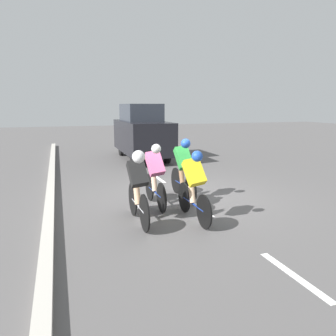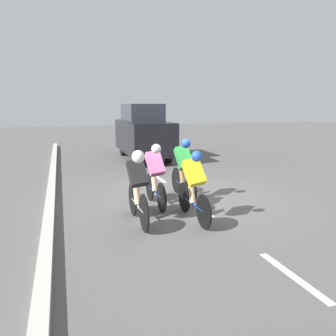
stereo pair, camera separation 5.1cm
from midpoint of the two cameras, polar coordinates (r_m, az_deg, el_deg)
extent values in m
plane|color=#565454|center=(8.21, 2.91, -5.21)|extent=(60.00, 60.00, 0.00)
cube|color=white|center=(4.97, 20.82, -17.08)|extent=(0.12, 1.40, 0.01)
cube|color=white|center=(7.50, 5.15, -6.78)|extent=(0.12, 1.40, 0.01)
cube|color=white|center=(10.41, -1.93, -1.71)|extent=(0.12, 1.40, 0.01)
cube|color=#B7B2A8|center=(6.90, -20.26, -8.44)|extent=(0.20, 25.90, 0.14)
cylinder|color=black|center=(7.94, -3.42, -3.35)|extent=(0.03, 0.65, 0.65)
cylinder|color=black|center=(7.04, -1.34, -5.20)|extent=(0.03, 0.65, 0.65)
cylinder|color=navy|center=(7.49, -2.44, -4.22)|extent=(0.04, 0.97, 0.04)
cylinder|color=navy|center=(7.59, -2.81, -2.37)|extent=(0.04, 0.04, 0.42)
cylinder|color=yellow|center=(7.51, -2.56, -3.39)|extent=(0.07, 0.07, 0.16)
cylinder|color=beige|center=(7.51, -2.61, -2.75)|extent=(0.12, 0.23, 0.36)
cube|color=pink|center=(7.24, -2.51, 0.79)|extent=(0.38, 0.47, 0.58)
sphere|color=white|center=(6.96, -2.29, 3.35)|extent=(0.21, 0.21, 0.21)
cylinder|color=black|center=(8.56, 1.23, -2.19)|extent=(0.03, 0.67, 0.67)
cylinder|color=black|center=(7.66, 3.74, -3.78)|extent=(0.03, 0.67, 0.67)
cylinder|color=navy|center=(8.11, 2.42, -2.94)|extent=(0.04, 0.99, 0.04)
cylinder|color=navy|center=(8.22, 1.99, -1.24)|extent=(0.04, 0.04, 0.42)
cylinder|color=white|center=(8.13, 2.29, -2.18)|extent=(0.07, 0.07, 0.16)
cylinder|color=#9E704C|center=(8.13, 2.24, -1.59)|extent=(0.12, 0.23, 0.36)
cube|color=green|center=(7.87, 2.50, 1.78)|extent=(0.38, 0.48, 0.60)
sphere|color=blue|center=(7.60, 2.90, 4.29)|extent=(0.22, 0.22, 0.22)
cylinder|color=black|center=(6.92, -6.38, -5.36)|extent=(0.03, 0.69, 0.69)
cylinder|color=black|center=(6.01, -4.37, -7.85)|extent=(0.03, 0.69, 0.69)
cylinder|color=#B7B7BC|center=(6.46, -5.45, -6.52)|extent=(0.04, 0.97, 0.04)
cylinder|color=#B7B7BC|center=(6.56, -5.82, -4.34)|extent=(0.04, 0.04, 0.42)
cylinder|color=green|center=(6.48, -5.56, -5.55)|extent=(0.07, 0.07, 0.16)
cylinder|color=#DBAD84|center=(6.48, -5.62, -4.81)|extent=(0.12, 0.23, 0.36)
cube|color=black|center=(6.19, -5.57, -0.94)|extent=(0.37, 0.45, 0.55)
sphere|color=white|center=(5.92, -5.39, 1.95)|extent=(0.24, 0.24, 0.24)
cylinder|color=black|center=(7.08, 2.62, -5.12)|extent=(0.03, 0.65, 0.65)
cylinder|color=black|center=(6.18, 6.05, -7.57)|extent=(0.03, 0.65, 0.65)
cylinder|color=navy|center=(6.62, 4.22, -6.27)|extent=(0.04, 1.02, 0.04)
cylinder|color=navy|center=(6.72, 3.65, -4.14)|extent=(0.04, 0.04, 0.42)
cylinder|color=green|center=(6.64, 4.06, -5.32)|extent=(0.07, 0.07, 0.16)
cylinder|color=beige|center=(6.64, 3.98, -4.60)|extent=(0.12, 0.23, 0.36)
cube|color=yellow|center=(6.35, 4.34, -0.74)|extent=(0.39, 0.46, 0.58)
sphere|color=blue|center=(6.08, 4.87, 2.05)|extent=(0.21, 0.21, 0.21)
cylinder|color=black|center=(12.98, -0.27, 2.24)|extent=(0.14, 0.64, 0.64)
cylinder|color=black|center=(12.62, -6.15, 1.93)|extent=(0.14, 0.64, 0.64)
cylinder|color=black|center=(15.45, -3.31, 3.62)|extent=(0.14, 0.64, 0.64)
cylinder|color=black|center=(15.15, -8.29, 3.38)|extent=(0.14, 0.64, 0.64)
cube|color=black|center=(13.95, -4.63, 5.49)|extent=(1.70, 4.19, 1.29)
cube|color=#2D333D|center=(14.10, -4.90, 9.63)|extent=(1.39, 2.31, 0.71)
camera|label=1|loc=(0.03, -90.21, -0.04)|focal=35.00mm
camera|label=2|loc=(0.03, 89.79, 0.04)|focal=35.00mm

